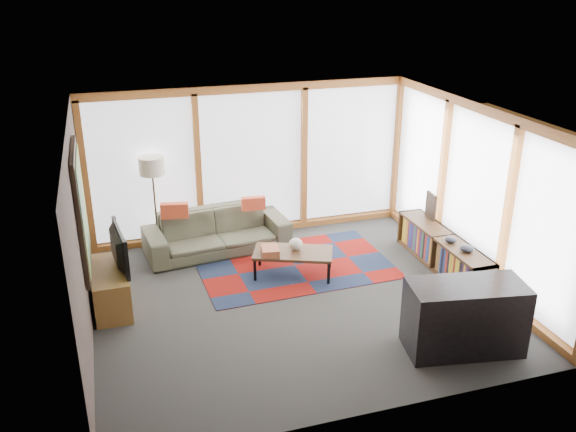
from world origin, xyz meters
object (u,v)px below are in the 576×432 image
object	(u,v)px
floor_lamp	(155,205)
tv_console	(112,288)
coffee_table	(293,263)
bar_counter	(465,317)
television	(113,249)
sofa	(217,232)
bookshelf	(443,252)

from	to	relation	value
floor_lamp	tv_console	bearing A→B (deg)	-115.93
tv_console	coffee_table	bearing A→B (deg)	3.39
tv_console	bar_counter	world-z (taller)	bar_counter
television	tv_console	bearing A→B (deg)	113.65
coffee_table	television	xyz separation A→B (m)	(-2.56, -0.11, 0.65)
floor_lamp	television	xyz separation A→B (m)	(-0.71, -1.57, 0.04)
sofa	coffee_table	world-z (taller)	sofa
bookshelf	television	size ratio (longest dim) A/B	2.29
coffee_table	bookshelf	world-z (taller)	bookshelf
sofa	tv_console	xyz separation A→B (m)	(-1.71, -1.34, -0.06)
floor_lamp	tv_console	distance (m)	1.87
sofa	tv_console	bearing A→B (deg)	-147.93
bar_counter	coffee_table	bearing A→B (deg)	129.15
sofa	bar_counter	bearing A→B (deg)	-63.41
television	coffee_table	bearing A→B (deg)	-93.83
tv_console	television	bearing A→B (deg)	29.96
floor_lamp	bar_counter	bearing A→B (deg)	-50.36
television	bar_counter	size ratio (longest dim) A/B	0.70
sofa	bar_counter	size ratio (longest dim) A/B	1.68
floor_lamp	bar_counter	xyz separation A→B (m)	(3.23, -3.90, -0.37)
tv_console	floor_lamp	bearing A→B (deg)	64.07
coffee_table	tv_console	xyz separation A→B (m)	(-2.64, -0.16, 0.09)
sofa	floor_lamp	distance (m)	1.07
television	bar_counter	world-z (taller)	television
sofa	tv_console	size ratio (longest dim) A/B	2.05
floor_lamp	sofa	bearing A→B (deg)	-16.76
sofa	coffee_table	bearing A→B (deg)	-57.76
tv_console	sofa	bearing A→B (deg)	37.97
sofa	bookshelf	distance (m)	3.59
coffee_table	bookshelf	bearing A→B (deg)	-11.98
floor_lamp	television	bearing A→B (deg)	-114.24
television	bar_counter	bearing A→B (deg)	-126.96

